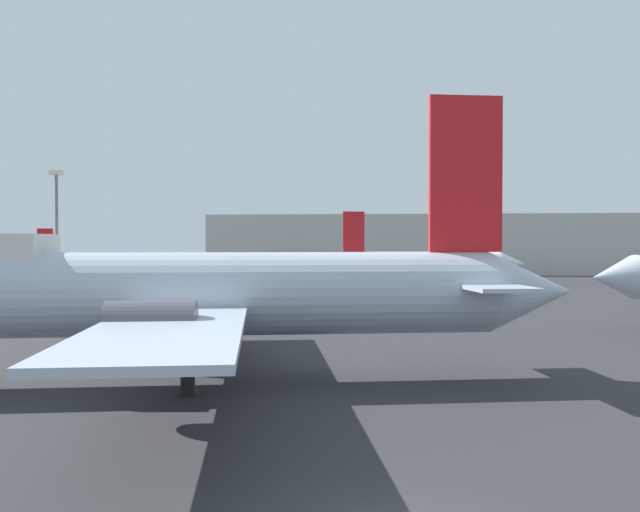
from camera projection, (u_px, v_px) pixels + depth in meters
name	position (u px, v px, depth m)	size (l,w,h in m)	color
airplane_at_gate	(167.00, 294.00, 27.39)	(36.81, 28.60, 12.62)	#B2BCCC
airplane_far_left	(422.00, 264.00, 80.86)	(26.90, 26.37, 10.01)	silver
airplane_far_right	(102.00, 264.00, 103.66)	(24.41, 16.97, 8.43)	white
light_mast_left	(57.00, 217.00, 108.08)	(2.40, 0.50, 18.38)	slate
terminal_building	(452.00, 244.00, 133.66)	(98.21, 24.29, 11.72)	#B7B7B2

